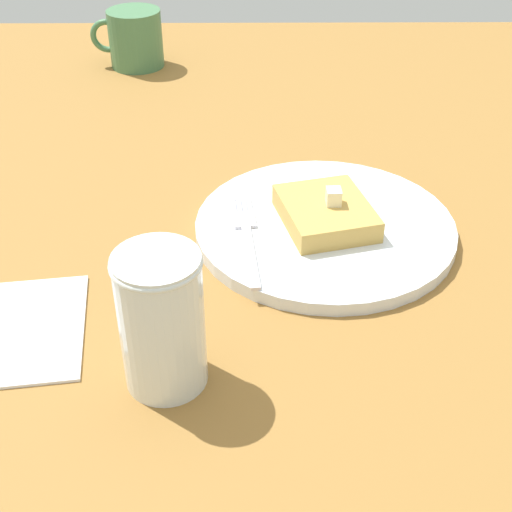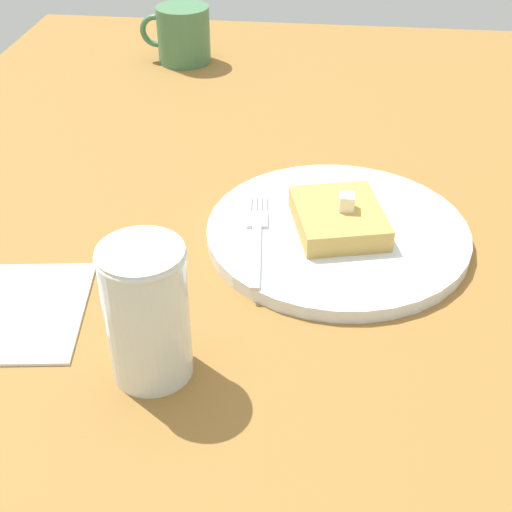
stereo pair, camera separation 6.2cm
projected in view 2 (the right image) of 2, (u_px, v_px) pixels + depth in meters
table_surface at (377, 208)px, 79.93cm from camera, size 119.92×119.92×2.83cm
plate at (337, 232)px, 71.97cm from camera, size 26.44×26.44×1.37cm
toast_slice_center at (339, 218)px, 70.97cm from camera, size 10.62×11.80×2.25cm
butter_pat_primary at (347, 202)px, 69.74cm from camera, size 1.51×1.66×1.61cm
fork at (257, 233)px, 70.51cm from camera, size 2.95×16.06×0.36cm
syrup_jar at (148, 317)px, 54.06cm from camera, size 6.70×6.70×11.72cm
napkin at (10, 311)px, 62.87cm from camera, size 14.75×15.25×0.30cm
coffee_mug at (183, 34)px, 110.68cm from camera, size 10.99×8.17×8.57cm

